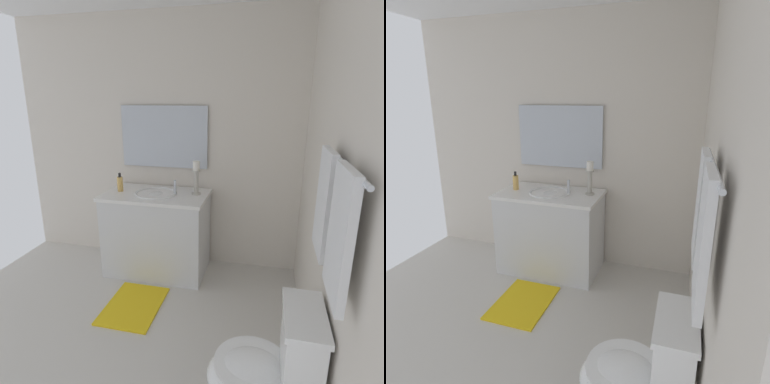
% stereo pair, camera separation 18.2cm
% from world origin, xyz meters
% --- Properties ---
extents(floor, '(2.59, 2.91, 0.02)m').
position_xyz_m(floor, '(0.00, 0.00, -0.01)').
color(floor, beige).
rests_on(floor, ground).
extents(wall_back, '(2.59, 0.04, 2.45)m').
position_xyz_m(wall_back, '(0.00, 1.45, 1.23)').
color(wall_back, silver).
rests_on(wall_back, ground).
extents(wall_left, '(0.04, 2.91, 2.45)m').
position_xyz_m(wall_left, '(-1.29, 0.00, 1.23)').
color(wall_left, silver).
rests_on(wall_left, ground).
extents(vanity_cabinet, '(0.58, 0.99, 0.80)m').
position_xyz_m(vanity_cabinet, '(-0.97, 0.10, 0.40)').
color(vanity_cabinet, silver).
rests_on(vanity_cabinet, ground).
extents(sink_basin, '(0.40, 0.40, 0.24)m').
position_xyz_m(sink_basin, '(-0.97, 0.10, 0.77)').
color(sink_basin, white).
rests_on(sink_basin, vanity_cabinet).
extents(mirror, '(0.02, 0.87, 0.60)m').
position_xyz_m(mirror, '(-1.25, 0.10, 1.30)').
color(mirror, silver).
extents(candle_holder_tall, '(0.09, 0.09, 0.32)m').
position_xyz_m(candle_holder_tall, '(-1.04, 0.47, 0.97)').
color(candle_holder_tall, '#B7B2A5').
rests_on(candle_holder_tall, vanity_cabinet).
extents(soap_bottle, '(0.06, 0.06, 0.18)m').
position_xyz_m(soap_bottle, '(-0.97, -0.27, 0.88)').
color(soap_bottle, '#E5B259').
rests_on(soap_bottle, vanity_cabinet).
extents(toilet, '(0.39, 0.54, 0.75)m').
position_xyz_m(toilet, '(0.47, 1.17, 0.37)').
color(toilet, white).
rests_on(toilet, ground).
extents(towel_bar, '(0.75, 0.02, 0.02)m').
position_xyz_m(towel_bar, '(0.49, 1.39, 1.45)').
color(towel_bar, silver).
extents(towel_near_vanity, '(0.28, 0.03, 0.49)m').
position_xyz_m(towel_near_vanity, '(0.30, 1.38, 1.22)').
color(towel_near_vanity, white).
rests_on(towel_near_vanity, towel_bar).
extents(towel_center, '(0.28, 0.03, 0.49)m').
position_xyz_m(towel_center, '(0.68, 1.38, 1.23)').
color(towel_center, white).
rests_on(towel_center, towel_bar).
extents(bath_mat, '(0.60, 0.44, 0.02)m').
position_xyz_m(bath_mat, '(-0.34, 0.10, 0.01)').
color(bath_mat, yellow).
rests_on(bath_mat, ground).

